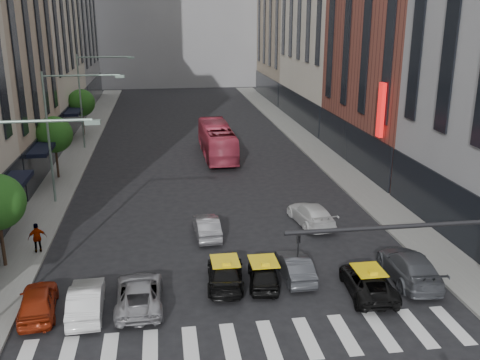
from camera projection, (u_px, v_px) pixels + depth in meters
name	position (u px, v px, depth m)	size (l,w,h in m)	color
sidewalk_left	(70.00, 165.00, 46.98)	(3.00, 96.00, 0.15)	slate
sidewalk_right	(323.00, 155.00, 50.20)	(3.00, 96.00, 0.15)	slate
building_right_b	(405.00, 11.00, 44.29)	(8.00, 18.00, 26.00)	brown
building_right_d	(294.00, 5.00, 79.88)	(8.00, 18.00, 28.00)	tan
tree_mid	(54.00, 135.00, 42.10)	(2.88, 2.88, 4.95)	black
tree_far	(81.00, 103.00, 57.21)	(2.88, 2.88, 4.95)	black
streetlamp_mid	(62.00, 120.00, 36.01)	(5.38, 0.25, 9.00)	gray
streetlamp_far	(90.00, 89.00, 51.12)	(5.38, 0.25, 9.00)	gray
traffic_signal	(480.00, 256.00, 19.08)	(10.10, 0.20, 6.00)	black
liberty_sign	(381.00, 110.00, 39.15)	(0.30, 0.70, 4.00)	red
car_red	(38.00, 301.00, 23.51)	(1.56, 3.87, 1.32)	maroon
car_white_front	(86.00, 300.00, 23.58)	(1.42, 4.08, 1.34)	silver
car_silver	(139.00, 293.00, 24.22)	(2.10, 4.55, 1.26)	gray
taxi_left	(225.00, 273.00, 26.15)	(1.75, 4.30, 1.25)	black
taxi_center	(263.00, 273.00, 26.14)	(1.45, 3.61, 1.23)	black
car_grey_mid	(295.00, 266.00, 26.82)	(1.32, 3.80, 1.25)	#37393E
taxi_right	(368.00, 282.00, 25.31)	(2.00, 4.34, 1.21)	black
car_grey_curb	(409.00, 266.00, 26.60)	(2.05, 5.05, 1.47)	#484B51
car_row2_left	(207.00, 226.00, 31.84)	(1.35, 3.88, 1.28)	gray
car_row2_right	(311.00, 214.00, 33.69)	(1.90, 4.67, 1.35)	silver
bus	(217.00, 140.00, 49.60)	(2.55, 10.90, 3.03)	#BD374F
pedestrian_far	(37.00, 238.00, 29.33)	(0.99, 0.41, 1.69)	gray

